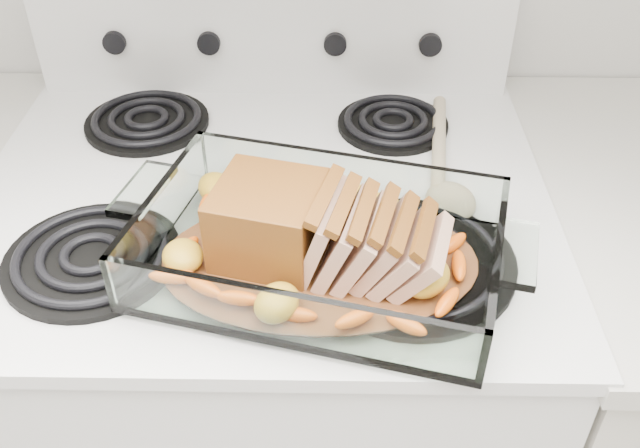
{
  "coord_description": "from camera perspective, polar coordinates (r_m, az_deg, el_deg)",
  "views": [
    {
      "loc": [
        0.09,
        0.86,
        1.5
      ],
      "look_at": [
        0.08,
        1.5,
        0.99
      ],
      "focal_mm": 40.0,
      "sensor_mm": 36.0,
      "label": 1
    }
  ],
  "objects": [
    {
      "name": "electric_range",
      "position": [
        1.3,
        -3.64,
        -13.4
      ],
      "size": [
        0.78,
        0.7,
        1.12
      ],
      "color": "white",
      "rests_on": "ground"
    },
    {
      "name": "baking_dish",
      "position": [
        0.82,
        -0.02,
        -2.38
      ],
      "size": [
        0.4,
        0.26,
        0.08
      ],
      "rotation": [
        0.0,
        0.0,
        -0.25
      ],
      "color": "white",
      "rests_on": "electric_range"
    },
    {
      "name": "pork_roast",
      "position": [
        0.8,
        -1.15,
        -0.63
      ],
      "size": [
        0.26,
        0.12,
        0.09
      ],
      "rotation": [
        0.0,
        0.0,
        0.31
      ],
      "color": "brown",
      "rests_on": "baking_dish"
    },
    {
      "name": "roast_vegetables",
      "position": [
        0.84,
        -0.23,
        -0.62
      ],
      "size": [
        0.32,
        0.18,
        0.04
      ],
      "rotation": [
        0.0,
        0.0,
        -0.01
      ],
      "color": "orange",
      "rests_on": "baking_dish"
    },
    {
      "name": "wooden_spoon",
      "position": [
        1.0,
        10.0,
        4.05
      ],
      "size": [
        0.07,
        0.31,
        0.02
      ],
      "rotation": [
        0.0,
        0.0,
        -0.12
      ],
      "color": "beige",
      "rests_on": "electric_range"
    }
  ]
}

